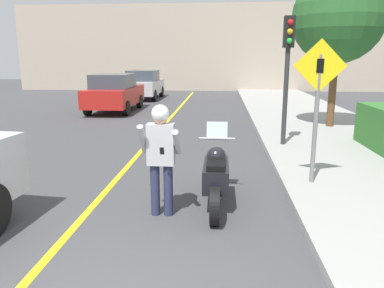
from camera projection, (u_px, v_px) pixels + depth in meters
road_center_line at (136, 157)px, 9.12m from camera, size 0.12×36.00×0.01m
building_backdrop at (203, 48)px, 27.82m from camera, size 28.00×1.20×6.23m
motorcycle at (216, 176)px, 6.05m from camera, size 0.62×2.11×1.27m
person_biker at (161, 149)px, 5.50m from camera, size 0.59×0.47×1.69m
crossing_sign at (317, 98)px, 6.51m from camera, size 0.91×0.08×2.54m
traffic_light at (288, 56)px, 9.39m from camera, size 0.26×0.30×3.23m
street_tree at (338, 18)px, 11.78m from camera, size 2.90×2.90×4.94m
parked_car_red at (115, 93)px, 16.78m from camera, size 1.88×4.20×1.68m
parked_car_silver at (144, 84)px, 22.14m from camera, size 1.88×4.20×1.68m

